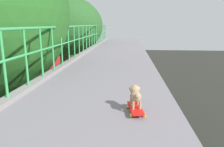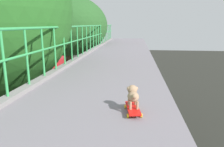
{
  "view_description": "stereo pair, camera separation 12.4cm",
  "coord_description": "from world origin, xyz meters",
  "views": [
    {
      "loc": [
        1.71,
        -0.59,
        7.16
      ],
      "look_at": [
        1.38,
        3.49,
        6.2
      ],
      "focal_mm": 34.07,
      "sensor_mm": 36.0,
      "label": 1
    },
    {
      "loc": [
        1.83,
        -0.58,
        7.16
      ],
      "look_at": [
        1.38,
        3.49,
        6.2
      ],
      "focal_mm": 34.07,
      "sensor_mm": 36.0,
      "label": 2
    }
  ],
  "objects": [
    {
      "name": "small_dog",
      "position": [
        1.81,
        2.34,
        6.17
      ],
      "size": [
        0.19,
        0.35,
        0.3
      ],
      "color": "#A38060",
      "rests_on": "toy_skateboard"
    },
    {
      "name": "roadside_tree_far",
      "position": [
        -2.61,
        13.17,
        6.97
      ],
      "size": [
        5.18,
        5.18,
        8.97
      ],
      "color": "brown",
      "rests_on": "ground"
    },
    {
      "name": "toy_skateboard",
      "position": [
        1.82,
        2.3,
        5.97
      ],
      "size": [
        0.27,
        0.53,
        0.08
      ],
      "color": "red",
      "rests_on": "overpass_deck"
    },
    {
      "name": "city_bus",
      "position": [
        -7.41,
        20.77,
        1.93
      ],
      "size": [
        2.59,
        10.61,
        3.42
      ],
      "color": "red",
      "rests_on": "ground"
    }
  ]
}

